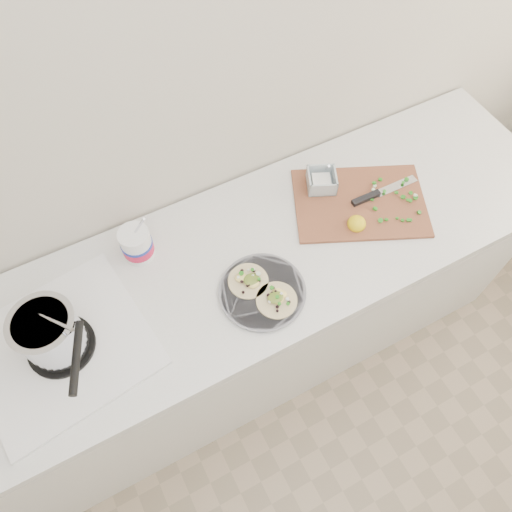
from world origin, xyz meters
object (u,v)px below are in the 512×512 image
stove (55,339)px  tub (137,243)px  taco_plate (262,290)px  cutboard (358,198)px

stove → tub: bearing=24.8°
taco_plate → cutboard: size_ratio=0.51×
stove → cutboard: bearing=-4.6°
taco_plate → cutboard: 0.50m
taco_plate → tub: bearing=132.3°
taco_plate → cutboard: (0.47, 0.17, 0.00)m
cutboard → tub: bearing=-166.9°
stove → tub: stove is taller
stove → tub: 0.39m
stove → taco_plate: (0.62, -0.11, -0.06)m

